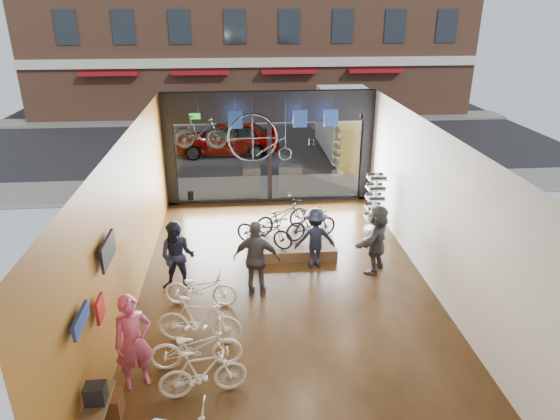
{
  "coord_description": "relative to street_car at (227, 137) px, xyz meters",
  "views": [
    {
      "loc": [
        -1.06,
        -10.22,
        6.41
      ],
      "look_at": [
        -0.04,
        1.4,
        1.56
      ],
      "focal_mm": 32.0,
      "sensor_mm": 36.0,
      "label": 1
    }
  ],
  "objects": [
    {
      "name": "jersey_mid",
      "position": [
        2.43,
        -6.8,
        2.26
      ],
      "size": [
        0.45,
        0.03,
        0.55
      ],
      "primitive_type": "cube",
      "color": "#1E3F99",
      "rests_on": "ceiling"
    },
    {
      "name": "floor_bike_3",
      "position": [
        -0.43,
        -13.74,
        -0.26
      ],
      "size": [
        1.82,
        0.81,
        1.06
      ],
      "primitive_type": "imported",
      "rotation": [
        0.0,
        0.0,
        1.39
      ],
      "color": "white",
      "rests_on": "ground_plane"
    },
    {
      "name": "storefront",
      "position": [
        1.51,
        -6.0,
        1.11
      ],
      "size": [
        7.0,
        0.26,
        3.8
      ],
      "primitive_type": null,
      "color": "black",
      "rests_on": "ground"
    },
    {
      "name": "customer_1",
      "position": [
        -1.05,
        -11.62,
        0.09
      ],
      "size": [
        0.95,
        0.79,
        1.76
      ],
      "primitive_type": "imported",
      "rotation": [
        0.0,
        0.0,
        -0.16
      ],
      "color": "#161C33",
      "rests_on": "ground_plane"
    },
    {
      "name": "wall_merch",
      "position": [
        -1.87,
        -15.5,
        0.51
      ],
      "size": [
        0.4,
        2.4,
        2.6
      ],
      "primitive_type": null,
      "color": "navy",
      "rests_on": "wall_left"
    },
    {
      "name": "jersey_left",
      "position": [
        0.4,
        -6.8,
        2.26
      ],
      "size": [
        0.45,
        0.03,
        0.55
      ],
      "primitive_type": "cube",
      "color": "#1E3F99",
      "rests_on": "ceiling"
    },
    {
      "name": "floor_bike_2",
      "position": [
        -0.45,
        -14.47,
        -0.33
      ],
      "size": [
        1.77,
        0.7,
        0.91
      ],
      "primitive_type": "imported",
      "rotation": [
        0.0,
        0.0,
        1.63
      ],
      "color": "white",
      "rests_on": "ground_plane"
    },
    {
      "name": "box_truck",
      "position": [
        5.54,
        -1.0,
        0.56
      ],
      "size": [
        2.28,
        6.85,
        2.7
      ],
      "primitive_type": null,
      "color": "silver",
      "rests_on": "street_road"
    },
    {
      "name": "customer_0",
      "position": [
        -1.49,
        -14.85,
        0.13
      ],
      "size": [
        0.79,
        0.66,
        1.84
      ],
      "primitive_type": "imported",
      "rotation": [
        0.0,
        0.0,
        0.4
      ],
      "color": "#CC4C72",
      "rests_on": "ground_plane"
    },
    {
      "name": "hung_bike",
      "position": [
        -0.64,
        -7.8,
        2.14
      ],
      "size": [
        1.63,
        0.72,
        0.95
      ],
      "primitive_type": "imported",
      "rotation": [
        0.0,
        0.0,
        1.39
      ],
      "color": "black",
      "rests_on": "ceiling"
    },
    {
      "name": "ceiling",
      "position": [
        1.51,
        -12.0,
        3.03
      ],
      "size": [
        7.0,
        12.0,
        0.04
      ],
      "primitive_type": "cube",
      "color": "black",
      "rests_on": "ground"
    },
    {
      "name": "sidewalk_far",
      "position": [
        1.51,
        7.0,
        -0.73
      ],
      "size": [
        30.0,
        2.0,
        0.12
      ],
      "primitive_type": "cube",
      "color": "slate",
      "rests_on": "ground"
    },
    {
      "name": "customer_2",
      "position": [
        0.8,
        -12.02,
        0.15
      ],
      "size": [
        1.17,
        0.66,
        1.88
      ],
      "primitive_type": "imported",
      "rotation": [
        0.0,
        0.0,
        2.95
      ],
      "color": "#3F3F44",
      "rests_on": "ground_plane"
    },
    {
      "name": "customer_3",
      "position": [
        2.36,
        -10.78,
        0.03
      ],
      "size": [
        1.07,
        0.64,
        1.63
      ],
      "primitive_type": "imported",
      "rotation": [
        0.0,
        0.0,
        3.17
      ],
      "color": "#161C33",
      "rests_on": "ground_plane"
    },
    {
      "name": "display_bike_left",
      "position": [
        1.09,
        -10.06,
        -0.05
      ],
      "size": [
        1.73,
        1.32,
        0.87
      ],
      "primitive_type": "imported",
      "rotation": [
        0.0,
        0.0,
        1.06
      ],
      "color": "black",
      "rests_on": "display_platform"
    },
    {
      "name": "ground_plane",
      "position": [
        1.51,
        -12.0,
        -0.81
      ],
      "size": [
        7.0,
        12.0,
        0.04
      ],
      "primitive_type": "cube",
      "color": "black",
      "rests_on": "ground"
    },
    {
      "name": "floor_bike_1",
      "position": [
        -0.28,
        -15.22,
        -0.32
      ],
      "size": [
        1.61,
        0.66,
        0.94
      ],
      "primitive_type": "imported",
      "rotation": [
        0.0,
        0.0,
        1.72
      ],
      "color": "white",
      "rests_on": "ground_plane"
    },
    {
      "name": "floor_bike_4",
      "position": [
        -0.5,
        -12.36,
        -0.35
      ],
      "size": [
        1.74,
        0.83,
        0.88
      ],
      "primitive_type": "imported",
      "rotation": [
        0.0,
        0.0,
        1.42
      ],
      "color": "white",
      "rests_on": "ground_plane"
    },
    {
      "name": "display_bike_right",
      "position": [
        1.62,
        -9.18,
        -0.02
      ],
      "size": [
        1.86,
        1.42,
        0.94
      ],
      "primitive_type": "imported",
      "rotation": [
        0.0,
        0.0,
        2.08
      ],
      "color": "black",
      "rests_on": "display_platform"
    },
    {
      "name": "display_platform",
      "position": [
        1.82,
        -9.68,
        -0.64
      ],
      "size": [
        2.4,
        1.8,
        0.3
      ],
      "primitive_type": "cube",
      "color": "#47361B",
      "rests_on": "ground_plane"
    },
    {
      "name": "sunglasses_rack",
      "position": [
        4.46,
        -8.75,
        0.11
      ],
      "size": [
        0.54,
        0.44,
        1.81
      ],
      "primitive_type": null,
      "rotation": [
        0.0,
        0.0,
        -0.01
      ],
      "color": "white",
      "rests_on": "ground_plane"
    },
    {
      "name": "street_road",
      "position": [
        1.51,
        3.0,
        -0.8
      ],
      "size": [
        30.0,
        18.0,
        0.02
      ],
      "primitive_type": "cube",
      "color": "black",
      "rests_on": "ground"
    },
    {
      "name": "display_bike_mid",
      "position": [
        2.41,
        -9.75,
        -0.03
      ],
      "size": [
        1.58,
        0.89,
        0.92
      ],
      "primitive_type": "imported",
      "rotation": [
        0.0,
        0.0,
        1.89
      ],
      "color": "black",
      "rests_on": "display_platform"
    },
    {
      "name": "sidewalk_near",
      "position": [
        1.51,
        -4.8,
        -0.73
      ],
      "size": [
        30.0,
        2.4,
        0.12
      ],
      "primitive_type": "cube",
      "color": "slate",
      "rests_on": "ground"
    },
    {
      "name": "exit_sign",
      "position": [
        -0.89,
        -6.12,
        2.26
      ],
      "size": [
        0.35,
        0.06,
        0.18
      ],
      "primitive_type": "cube",
      "color": "#198C26",
      "rests_on": "storefront"
    },
    {
      "name": "street_car",
      "position": [
        0.0,
        0.0,
        0.0
      ],
      "size": [
        4.63,
        1.86,
        1.58
      ],
      "primitive_type": "imported",
      "rotation": [
        0.0,
        0.0,
        -1.57
      ],
      "color": "gray",
      "rests_on": "street_road"
    },
    {
      "name": "customer_5",
      "position": [
        3.87,
        -11.12,
        0.11
      ],
      "size": [
        1.41,
        1.67,
        1.81
      ],
      "primitive_type": "imported",
      "rotation": [
        0.0,
        0.0,
        4.09
      ],
      "color": "#3F3F44",
      "rests_on": "ground_plane"
    },
    {
      "name": "wall_left",
      "position": [
        -2.01,
        -12.0,
        1.11
      ],
      "size": [
        0.04,
        12.0,
        3.8
      ],
      "primitive_type": "cube",
      "color": "brown",
      "rests_on": "ground"
    },
    {
      "name": "jersey_right",
      "position": [
        3.42,
        -6.8,
        2.26
      ],
      "size": [
        0.45,
        0.03,
        0.55
      ],
      "primitive_type": "cube",
      "color": "#1E3F99",
      "rests_on": "ceiling"
    },
    {
      "name": "penny_farthing",
      "position": [
        1.24,
        -7.15,
        1.71
      ],
      "size": [
        1.93,
        0.06,
        1.54
      ],
      "primitive_type": null,
      "color": "black",
      "rests_on": "ceiling"
    },
    {
      "name": "wall_right",
      "position": [
        5.03,
        -12.0,
        1.11
      ],
      "size": [
        0.04,
        12.0,
        3.8
      ],
      "primitive_type": "cube",
      "color": "beige",
      "rests_on": "ground"
    }
  ]
}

